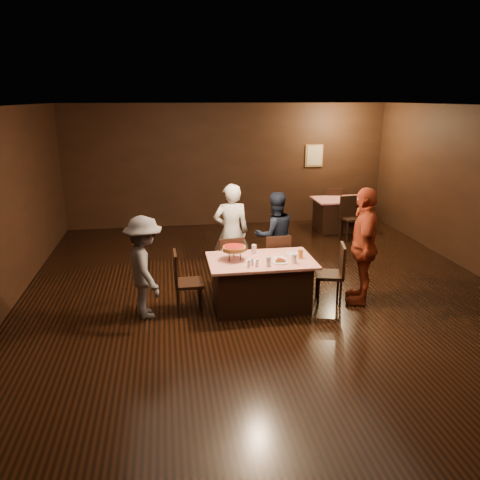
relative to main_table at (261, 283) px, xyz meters
name	(u,v)px	position (x,y,z in m)	size (l,w,h in m)	color
room	(275,169)	(0.19, 0.03, 1.75)	(10.00, 10.04, 3.02)	black
main_table	(261,283)	(0.00, 0.00, 0.00)	(1.60, 1.00, 0.77)	red
back_table	(340,214)	(2.80, 4.03, 0.00)	(1.30, 0.90, 0.77)	#BC100C
chair_far_left	(228,263)	(-0.40, 0.75, 0.09)	(0.42, 0.42, 0.95)	black
chair_far_right	(275,260)	(0.40, 0.75, 0.09)	(0.42, 0.42, 0.95)	black
chair_end_left	(189,282)	(-1.10, 0.00, 0.09)	(0.42, 0.42, 0.95)	black
chair_end_right	(329,273)	(1.10, 0.00, 0.09)	(0.42, 0.42, 0.95)	black
chair_back_near	(351,218)	(2.80, 3.33, 0.09)	(0.42, 0.42, 0.95)	black
chair_back_far	(332,205)	(2.80, 4.63, 0.09)	(0.42, 0.42, 0.95)	black
diner_white_jacket	(231,232)	(-0.28, 1.27, 0.47)	(0.63, 0.41, 1.71)	white
diner_navy_hoodie	(275,235)	(0.49, 1.20, 0.39)	(0.76, 0.59, 1.56)	black
diner_grey_knit	(145,267)	(-1.73, -0.05, 0.38)	(0.98, 0.57, 1.52)	slate
diner_red_shirt	(363,246)	(1.61, -0.06, 0.54)	(1.08, 0.45, 1.84)	#9B361D
pizza_stand	(234,248)	(-0.40, 0.05, 0.57)	(0.38, 0.38, 0.22)	black
plate_with_slice	(280,261)	(0.25, -0.18, 0.41)	(0.25, 0.25, 0.06)	white
plate_empty	(293,254)	(0.55, 0.15, 0.39)	(0.25, 0.25, 0.01)	white
glass_front_left	(268,261)	(0.05, -0.30, 0.46)	(0.08, 0.08, 0.14)	silver
glass_front_right	(294,259)	(0.45, -0.25, 0.46)	(0.08, 0.08, 0.14)	silver
glass_amber	(300,254)	(0.60, -0.05, 0.46)	(0.08, 0.08, 0.14)	#BF7F26
glass_back	(254,249)	(-0.05, 0.30, 0.46)	(0.08, 0.08, 0.14)	silver
condiments	(253,263)	(-0.18, -0.28, 0.43)	(0.17, 0.10, 0.09)	silver
napkin_center	(280,258)	(0.30, 0.00, 0.39)	(0.16, 0.16, 0.01)	white
napkin_left	(252,261)	(-0.15, -0.05, 0.39)	(0.16, 0.16, 0.01)	white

